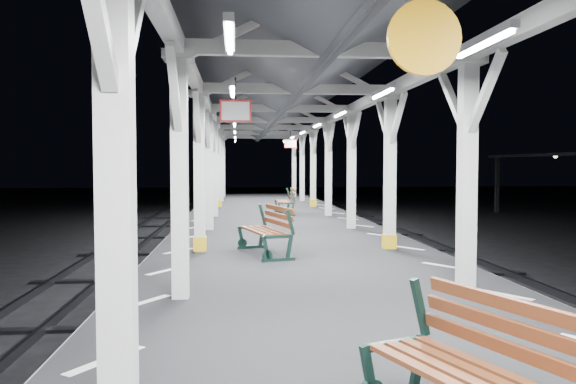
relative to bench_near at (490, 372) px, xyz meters
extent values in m
plane|color=black|center=(-0.35, 6.29, -1.51)|extent=(120.00, 120.00, 0.00)
cube|color=black|center=(-0.35, 6.29, -1.01)|extent=(6.00, 50.00, 1.00)
cube|color=silver|center=(-2.80, 6.29, -0.50)|extent=(1.00, 48.00, 0.01)
cube|color=silver|center=(2.10, 6.29, -0.50)|extent=(1.00, 48.00, 0.01)
cube|color=#2D2D33|center=(-4.80, 6.29, -1.43)|extent=(0.08, 60.00, 0.16)
cube|color=black|center=(-5.35, 6.29, -1.48)|extent=(2.20, 0.22, 0.06)
cube|color=#2D2D33|center=(4.10, 6.29, -1.43)|extent=(0.08, 60.00, 0.16)
cube|color=silver|center=(-2.35, 0.29, 1.09)|extent=(0.22, 0.22, 3.20)
cube|color=silver|center=(-2.35, 0.84, 2.24)|extent=(0.10, 0.99, 0.99)
cube|color=silver|center=(-2.35, 4.29, 1.09)|extent=(0.22, 0.22, 3.20)
cube|color=silver|center=(-2.35, 4.29, 2.75)|extent=(0.40, 0.40, 0.12)
cube|color=silver|center=(-2.35, 4.84, 2.24)|extent=(0.10, 0.99, 0.99)
cube|color=silver|center=(-2.35, 3.74, 2.24)|extent=(0.10, 0.99, 0.99)
cube|color=silver|center=(-2.35, 8.29, 1.09)|extent=(0.22, 0.22, 3.20)
cube|color=silver|center=(-2.35, 8.29, 2.75)|extent=(0.40, 0.40, 0.12)
cube|color=yellow|center=(-2.35, 8.29, -0.33)|extent=(0.26, 0.26, 0.30)
cube|color=silver|center=(-2.35, 8.84, 2.24)|extent=(0.10, 0.99, 0.99)
cube|color=silver|center=(-2.35, 7.74, 2.24)|extent=(0.10, 0.99, 0.99)
cube|color=silver|center=(-2.35, 12.29, 1.09)|extent=(0.22, 0.22, 3.20)
cube|color=silver|center=(-2.35, 12.29, 2.75)|extent=(0.40, 0.40, 0.12)
cube|color=silver|center=(-2.35, 12.84, 2.24)|extent=(0.10, 0.99, 0.99)
cube|color=silver|center=(-2.35, 11.74, 2.24)|extent=(0.10, 0.99, 0.99)
cube|color=silver|center=(-2.35, 16.29, 1.09)|extent=(0.22, 0.22, 3.20)
cube|color=silver|center=(-2.35, 16.29, 2.75)|extent=(0.40, 0.40, 0.12)
cube|color=silver|center=(-2.35, 16.84, 2.24)|extent=(0.10, 0.99, 0.99)
cube|color=silver|center=(-2.35, 15.74, 2.24)|extent=(0.10, 0.99, 0.99)
cube|color=silver|center=(-2.35, 20.29, 1.09)|extent=(0.22, 0.22, 3.20)
cube|color=silver|center=(-2.35, 20.29, 2.75)|extent=(0.40, 0.40, 0.12)
cube|color=yellow|center=(-2.35, 20.29, -0.33)|extent=(0.26, 0.26, 0.30)
cube|color=silver|center=(-2.35, 20.84, 2.24)|extent=(0.10, 0.99, 0.99)
cube|color=silver|center=(-2.35, 19.74, 2.24)|extent=(0.10, 0.99, 0.99)
cube|color=silver|center=(-2.35, 24.29, 1.09)|extent=(0.22, 0.22, 3.20)
cube|color=silver|center=(-2.35, 24.29, 2.75)|extent=(0.40, 0.40, 0.12)
cube|color=silver|center=(-2.35, 24.84, 2.24)|extent=(0.10, 0.99, 0.99)
cube|color=silver|center=(-2.35, 23.74, 2.24)|extent=(0.10, 0.99, 0.99)
cube|color=silver|center=(-2.35, 28.29, 1.09)|extent=(0.22, 0.22, 3.20)
cube|color=silver|center=(-2.35, 28.29, 2.75)|extent=(0.40, 0.40, 0.12)
cube|color=silver|center=(-2.35, 28.84, 2.24)|extent=(0.10, 0.99, 0.99)
cube|color=silver|center=(-2.35, 27.74, 2.24)|extent=(0.10, 0.99, 0.99)
cube|color=silver|center=(1.65, 4.29, 1.09)|extent=(0.22, 0.22, 3.20)
cube|color=silver|center=(1.65, 4.29, 2.75)|extent=(0.40, 0.40, 0.12)
cube|color=silver|center=(1.65, 4.84, 2.24)|extent=(0.10, 0.99, 0.99)
cube|color=silver|center=(1.65, 3.74, 2.24)|extent=(0.10, 0.99, 0.99)
cube|color=silver|center=(1.65, 8.29, 1.09)|extent=(0.22, 0.22, 3.20)
cube|color=silver|center=(1.65, 8.29, 2.75)|extent=(0.40, 0.40, 0.12)
cube|color=yellow|center=(1.65, 8.29, -0.33)|extent=(0.26, 0.26, 0.30)
cube|color=silver|center=(1.65, 8.84, 2.24)|extent=(0.10, 0.99, 0.99)
cube|color=silver|center=(1.65, 7.74, 2.24)|extent=(0.10, 0.99, 0.99)
cube|color=silver|center=(1.65, 12.29, 1.09)|extent=(0.22, 0.22, 3.20)
cube|color=silver|center=(1.65, 12.29, 2.75)|extent=(0.40, 0.40, 0.12)
cube|color=silver|center=(1.65, 12.84, 2.24)|extent=(0.10, 0.99, 0.99)
cube|color=silver|center=(1.65, 11.74, 2.24)|extent=(0.10, 0.99, 0.99)
cube|color=silver|center=(1.65, 16.29, 1.09)|extent=(0.22, 0.22, 3.20)
cube|color=silver|center=(1.65, 16.29, 2.75)|extent=(0.40, 0.40, 0.12)
cube|color=silver|center=(1.65, 16.84, 2.24)|extent=(0.10, 0.99, 0.99)
cube|color=silver|center=(1.65, 15.74, 2.24)|extent=(0.10, 0.99, 0.99)
cube|color=silver|center=(1.65, 20.29, 1.09)|extent=(0.22, 0.22, 3.20)
cube|color=silver|center=(1.65, 20.29, 2.75)|extent=(0.40, 0.40, 0.12)
cube|color=yellow|center=(1.65, 20.29, -0.33)|extent=(0.26, 0.26, 0.30)
cube|color=silver|center=(1.65, 20.84, 2.24)|extent=(0.10, 0.99, 0.99)
cube|color=silver|center=(1.65, 19.74, 2.24)|extent=(0.10, 0.99, 0.99)
cube|color=silver|center=(1.65, 24.29, 1.09)|extent=(0.22, 0.22, 3.20)
cube|color=silver|center=(1.65, 24.29, 2.75)|extent=(0.40, 0.40, 0.12)
cube|color=silver|center=(1.65, 24.84, 2.24)|extent=(0.10, 0.99, 0.99)
cube|color=silver|center=(1.65, 23.74, 2.24)|extent=(0.10, 0.99, 0.99)
cube|color=silver|center=(1.65, 28.29, 1.09)|extent=(0.22, 0.22, 3.20)
cube|color=silver|center=(1.65, 28.29, 2.75)|extent=(0.40, 0.40, 0.12)
cube|color=silver|center=(1.65, 28.84, 2.24)|extent=(0.10, 0.99, 0.99)
cube|color=silver|center=(1.65, 27.74, 2.24)|extent=(0.10, 0.99, 0.99)
cube|color=silver|center=(-2.35, 6.29, 2.87)|extent=(0.18, 48.00, 0.24)
cube|color=silver|center=(1.65, 6.29, 2.87)|extent=(0.18, 48.00, 0.24)
cube|color=silver|center=(-0.35, 4.29, 2.87)|extent=(4.20, 0.14, 0.20)
cube|color=silver|center=(-0.35, 8.29, 2.87)|extent=(4.20, 0.14, 0.20)
cube|color=silver|center=(-0.35, 12.29, 2.87)|extent=(4.20, 0.14, 0.20)
cube|color=silver|center=(-0.35, 16.29, 2.87)|extent=(4.20, 0.14, 0.20)
cube|color=silver|center=(-0.35, 20.29, 2.87)|extent=(4.20, 0.14, 0.20)
cube|color=silver|center=(-0.35, 24.29, 2.87)|extent=(4.20, 0.14, 0.20)
cube|color=silver|center=(-0.35, 28.29, 2.87)|extent=(4.20, 0.14, 0.20)
cube|color=silver|center=(-0.35, 6.29, 3.79)|extent=(0.16, 48.00, 0.20)
cube|color=#4E5256|center=(-1.65, 6.29, 3.41)|extent=(2.80, 49.00, 1.45)
cube|color=#4E5256|center=(0.95, 6.29, 3.41)|extent=(2.80, 49.00, 1.45)
cube|color=silver|center=(-1.65, 2.29, 2.59)|extent=(0.10, 1.35, 0.08)
cube|color=white|center=(-1.65, 2.29, 2.54)|extent=(0.05, 1.25, 0.05)
cube|color=silver|center=(-1.65, 6.29, 2.59)|extent=(0.10, 1.35, 0.08)
cube|color=white|center=(-1.65, 6.29, 2.54)|extent=(0.05, 1.25, 0.05)
cube|color=silver|center=(-1.65, 10.29, 2.59)|extent=(0.10, 1.35, 0.08)
cube|color=white|center=(-1.65, 10.29, 2.54)|extent=(0.05, 1.25, 0.05)
cube|color=silver|center=(-1.65, 14.29, 2.59)|extent=(0.10, 1.35, 0.08)
cube|color=white|center=(-1.65, 14.29, 2.54)|extent=(0.05, 1.25, 0.05)
cube|color=silver|center=(-1.65, 18.29, 2.59)|extent=(0.10, 1.35, 0.08)
cube|color=white|center=(-1.65, 18.29, 2.54)|extent=(0.05, 1.25, 0.05)
cube|color=silver|center=(-1.65, 22.29, 2.59)|extent=(0.10, 1.35, 0.08)
cube|color=white|center=(-1.65, 22.29, 2.54)|extent=(0.05, 1.25, 0.05)
cube|color=silver|center=(-1.65, 26.29, 2.59)|extent=(0.10, 1.35, 0.08)
cube|color=white|center=(-1.65, 26.29, 2.54)|extent=(0.05, 1.25, 0.05)
cube|color=silver|center=(0.95, 2.29, 2.59)|extent=(0.10, 1.35, 0.08)
cube|color=white|center=(0.95, 2.29, 2.54)|extent=(0.05, 1.25, 0.05)
cube|color=silver|center=(0.95, 6.29, 2.59)|extent=(0.10, 1.35, 0.08)
cube|color=white|center=(0.95, 6.29, 2.54)|extent=(0.05, 1.25, 0.05)
cube|color=silver|center=(0.95, 10.29, 2.59)|extent=(0.10, 1.35, 0.08)
cube|color=white|center=(0.95, 10.29, 2.54)|extent=(0.05, 1.25, 0.05)
cube|color=silver|center=(0.95, 14.29, 2.59)|extent=(0.10, 1.35, 0.08)
cube|color=white|center=(0.95, 14.29, 2.54)|extent=(0.05, 1.25, 0.05)
cube|color=silver|center=(0.95, 18.29, 2.59)|extent=(0.10, 1.35, 0.08)
cube|color=white|center=(0.95, 18.29, 2.54)|extent=(0.05, 1.25, 0.05)
cube|color=silver|center=(0.95, 22.29, 2.59)|extent=(0.10, 1.35, 0.08)
cube|color=white|center=(0.95, 22.29, 2.54)|extent=(0.05, 1.25, 0.05)
cube|color=silver|center=(0.95, 26.29, 2.59)|extent=(0.10, 1.35, 0.08)
cube|color=white|center=(0.95, 26.29, 2.54)|extent=(0.05, 1.25, 0.05)
cylinder|color=orange|center=(-0.35, 0.29, 2.14)|extent=(0.50, 0.04, 0.50)
cylinder|color=black|center=(-1.61, 5.65, 2.51)|extent=(0.02, 0.02, 0.36)
cube|color=red|center=(-1.61, 5.65, 2.16)|extent=(0.50, 0.03, 0.35)
cube|color=white|center=(-1.61, 5.65, 2.16)|extent=(0.44, 0.04, 0.29)
cylinder|color=black|center=(0.59, 19.39, 2.51)|extent=(0.02, 0.02, 0.36)
cube|color=red|center=(0.59, 19.39, 2.16)|extent=(0.50, 0.03, 0.35)
cube|color=white|center=(0.59, 19.39, 2.16)|extent=(0.44, 0.05, 0.29)
cube|color=black|center=(13.65, 28.29, 0.14)|extent=(0.20, 0.20, 3.30)
sphere|color=silver|center=(13.65, 22.29, 1.71)|extent=(0.20, 0.20, 0.20)
sphere|color=silver|center=(13.65, 28.29, 1.71)|extent=(0.20, 0.20, 0.20)
cube|color=#143028|center=(-0.61, 0.67, -0.26)|extent=(0.17, 0.11, 0.49)
cube|color=#143028|center=(-0.20, 0.83, -0.26)|extent=(0.16, 0.10, 0.49)
cube|color=#143028|center=(-0.18, 0.84, 0.20)|extent=(0.18, 0.11, 0.46)
cube|color=brown|center=(-0.16, -0.06, -0.03)|extent=(0.66, 1.54, 0.04)
cube|color=brown|center=(-0.04, -0.01, -0.03)|extent=(0.66, 1.54, 0.04)
cube|color=brown|center=(0.09, 0.04, -0.03)|extent=(0.66, 1.54, 0.04)
cube|color=brown|center=(0.16, 0.06, 0.12)|extent=(0.62, 1.52, 0.10)
cube|color=brown|center=(0.18, 0.07, 0.26)|extent=(0.62, 1.52, 0.10)
cube|color=brown|center=(0.20, 0.08, 0.39)|extent=(0.62, 1.52, 0.10)
cube|color=#143028|center=(-0.82, 7.04, -0.48)|extent=(0.65, 0.23, 0.07)
cube|color=#143028|center=(-1.05, 6.98, -0.26)|extent=(0.18, 0.10, 0.50)
cube|color=#143028|center=(-0.61, 7.10, -0.26)|extent=(0.16, 0.09, 0.50)
cube|color=#143028|center=(-0.59, 7.10, 0.22)|extent=(0.18, 0.10, 0.47)
cube|color=#143028|center=(-1.27, 8.72, -0.48)|extent=(0.65, 0.23, 0.07)
cube|color=#143028|center=(-1.50, 8.65, -0.26)|extent=(0.18, 0.10, 0.50)
cube|color=#143028|center=(-1.06, 8.77, -0.26)|extent=(0.16, 0.09, 0.50)
cube|color=#143028|center=(-1.04, 8.78, 0.22)|extent=(0.18, 0.10, 0.47)
cube|color=brown|center=(-1.25, 7.82, -0.02)|extent=(0.52, 1.62, 0.04)
cube|color=brown|center=(-1.12, 7.86, -0.02)|extent=(0.52, 1.62, 0.04)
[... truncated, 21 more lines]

